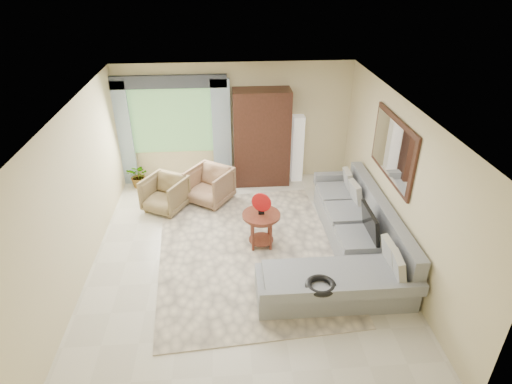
{
  "coord_description": "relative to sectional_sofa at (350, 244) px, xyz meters",
  "views": [
    {
      "loc": [
        -0.22,
        -5.82,
        4.49
      ],
      "look_at": [
        0.25,
        0.35,
        1.05
      ],
      "focal_mm": 30.0,
      "sensor_mm": 36.0,
      "label": 1
    }
  ],
  "objects": [
    {
      "name": "armchair_right",
      "position": [
        -2.37,
        2.09,
        0.08
      ],
      "size": [
        1.1,
        1.11,
        0.73
      ],
      "primitive_type": "imported",
      "rotation": [
        0.0,
        0.0,
        -0.59
      ],
      "color": "#9E7A56",
      "rests_on": "ground"
    },
    {
      "name": "wall_mirror",
      "position": [
        0.68,
        0.53,
        1.47
      ],
      "size": [
        0.05,
        1.7,
        1.05
      ],
      "color": "black",
      "rests_on": "wall_right"
    },
    {
      "name": "area_rug",
      "position": [
        -1.69,
        0.3,
        -0.27
      ],
      "size": [
        3.28,
        4.21,
        0.02
      ],
      "primitive_type": "cube",
      "rotation": [
        0.0,
        0.0,
        0.07
      ],
      "color": "beige",
      "rests_on": "ground"
    },
    {
      "name": "red_disc",
      "position": [
        -1.45,
        0.47,
        0.6
      ],
      "size": [
        0.32,
        0.15,
        0.34
      ],
      "primitive_type": "cylinder",
      "rotation": [
        1.57,
        0.0,
        -0.39
      ],
      "color": "#B41213",
      "rests_on": "coffee_table"
    },
    {
      "name": "garden_hose",
      "position": [
        -0.78,
        -1.25,
        0.26
      ],
      "size": [
        0.43,
        0.43,
        0.09
      ],
      "primitive_type": "torus",
      "color": "black",
      "rests_on": "sectional_sofa"
    },
    {
      "name": "curtain_left",
      "position": [
        -4.18,
        3.06,
        0.87
      ],
      "size": [
        0.4,
        0.08,
        2.3
      ],
      "primitive_type": "cube",
      "color": "#9EB7CC",
      "rests_on": "ground"
    },
    {
      "name": "window",
      "position": [
        -3.13,
        3.15,
        1.12
      ],
      "size": [
        1.8,
        0.04,
        1.4
      ],
      "primitive_type": "cube",
      "color": "#669E59",
      "rests_on": "wall_back"
    },
    {
      "name": "sectional_sofa",
      "position": [
        0.0,
        0.0,
        0.0
      ],
      "size": [
        2.3,
        3.46,
        0.9
      ],
      "color": "gray",
      "rests_on": "ground"
    },
    {
      "name": "curtain_right",
      "position": [
        -2.08,
        3.06,
        0.87
      ],
      "size": [
        0.4,
        0.08,
        2.3
      ],
      "primitive_type": "cube",
      "color": "#9EB7CC",
      "rests_on": "ground"
    },
    {
      "name": "coffee_table",
      "position": [
        -1.45,
        0.47,
        0.06
      ],
      "size": [
        0.65,
        0.65,
        0.65
      ],
      "rotation": [
        0.0,
        0.0,
        0.37
      ],
      "color": "#501D15",
      "rests_on": "ground"
    },
    {
      "name": "tv_screen",
      "position": [
        0.27,
        -0.05,
        0.44
      ],
      "size": [
        0.14,
        0.74,
        0.48
      ],
      "primitive_type": "cube",
      "rotation": [
        0.0,
        -0.17,
        0.0
      ],
      "color": "black",
      "rests_on": "sectional_sofa"
    },
    {
      "name": "armchair_left",
      "position": [
        -3.24,
        1.85,
        0.06
      ],
      "size": [
        1.02,
        1.03,
        0.69
      ],
      "primitive_type": "imported",
      "rotation": [
        0.0,
        0.0,
        -0.51
      ],
      "color": "olive",
      "rests_on": "ground"
    },
    {
      "name": "potted_plant",
      "position": [
        -3.92,
        2.85,
        -0.01
      ],
      "size": [
        0.6,
        0.56,
        0.54
      ],
      "primitive_type": "imported",
      "rotation": [
        0.0,
        0.0,
        -0.34
      ],
      "color": "#999999",
      "rests_on": "ground"
    },
    {
      "name": "floor_lamp",
      "position": [
        -0.43,
        2.96,
        0.47
      ],
      "size": [
        0.24,
        0.24,
        1.5
      ],
      "primitive_type": "cube",
      "color": "silver",
      "rests_on": "ground"
    },
    {
      "name": "ground",
      "position": [
        -1.78,
        0.18,
        -0.28
      ],
      "size": [
        6.0,
        6.0,
        0.0
      ],
      "primitive_type": "plane",
      "color": "silver",
      "rests_on": "ground"
    },
    {
      "name": "armoire",
      "position": [
        -1.23,
        2.9,
        0.77
      ],
      "size": [
        1.2,
        0.55,
        2.1
      ],
      "primitive_type": "cube",
      "color": "black",
      "rests_on": "ground"
    },
    {
      "name": "valance",
      "position": [
        -3.13,
        3.08,
        1.97
      ],
      "size": [
        2.4,
        0.12,
        0.26
      ],
      "primitive_type": "cube",
      "color": "#1E232D",
      "rests_on": "wall_back"
    }
  ]
}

